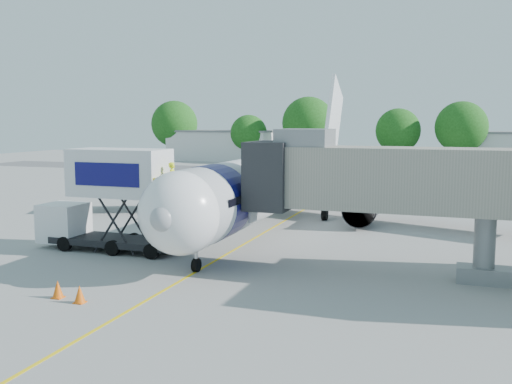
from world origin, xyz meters
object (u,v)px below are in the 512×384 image
(catering_hiloader, at_px, (110,200))
(ground_tug, at_px, (56,298))
(aircraft, at_px, (282,180))
(jet_bridge, at_px, (380,180))

(catering_hiloader, relative_size, ground_tug, 2.18)
(aircraft, bearing_deg, ground_tug, -95.40)
(catering_hiloader, xyz_separation_m, ground_tug, (4.28, -9.86, -2.02))
(jet_bridge, distance_m, ground_tug, 14.48)
(ground_tug, bearing_deg, jet_bridge, 60.39)
(jet_bridge, relative_size, catering_hiloader, 1.64)
(jet_bridge, xyz_separation_m, ground_tug, (-9.98, -9.87, -3.60))
(jet_bridge, height_order, catering_hiloader, jet_bridge)
(aircraft, xyz_separation_m, jet_bridge, (7.99, -11.12, 1.39))
(catering_hiloader, bearing_deg, ground_tug, -66.53)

